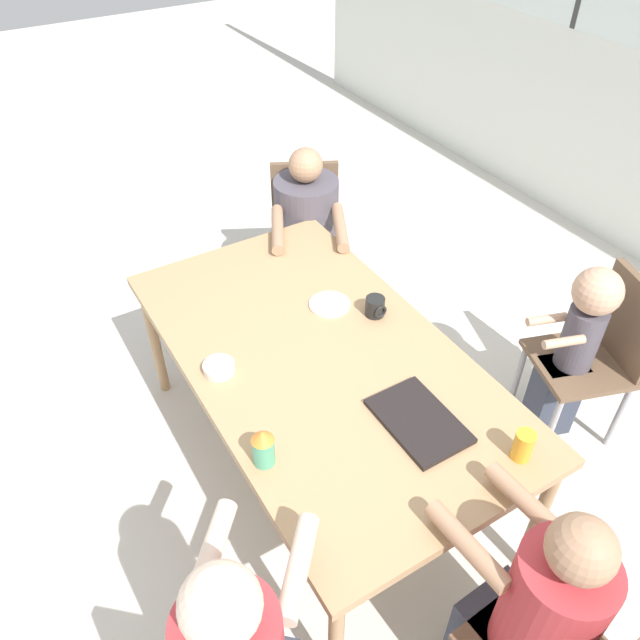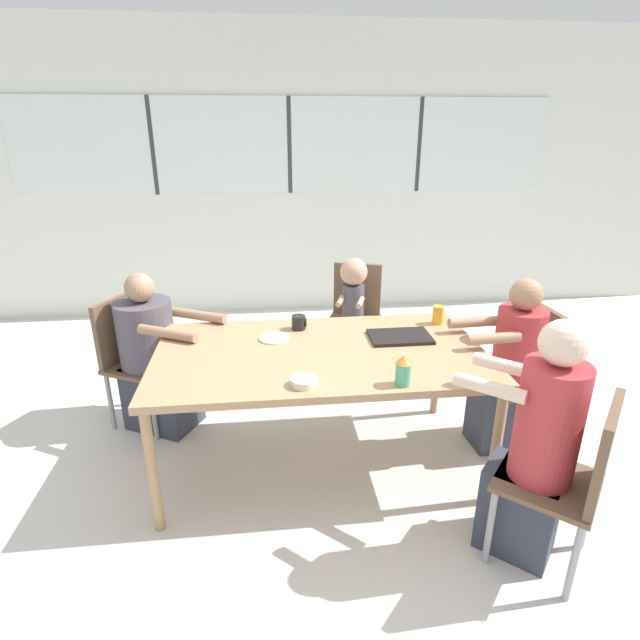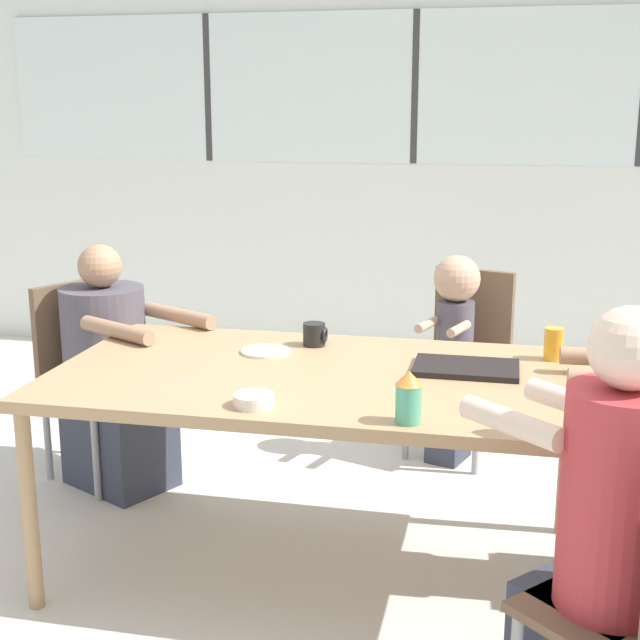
% 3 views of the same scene
% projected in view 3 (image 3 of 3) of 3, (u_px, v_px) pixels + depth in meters
% --- Properties ---
extents(ground_plane, '(16.00, 16.00, 0.00)m').
position_uv_depth(ground_plane, '(320.00, 566.00, 3.15)').
color(ground_plane, beige).
extents(wall_back_with_windows, '(8.40, 0.08, 2.80)m').
position_uv_depth(wall_back_with_windows, '(415.00, 133.00, 5.41)').
color(wall_back_with_windows, silver).
rests_on(wall_back_with_windows, ground_plane).
extents(dining_table, '(1.79, 1.00, 0.72)m').
position_uv_depth(dining_table, '(320.00, 387.00, 3.00)').
color(dining_table, tan).
rests_on(dining_table, ground_plane).
extents(chair_for_man_teal_shirt, '(0.54, 0.54, 0.85)m').
position_uv_depth(chair_for_man_teal_shirt, '(87.00, 363.00, 3.84)').
color(chair_for_man_teal_shirt, brown).
rests_on(chair_for_man_teal_shirt, ground_plane).
extents(chair_for_toddler, '(0.51, 0.51, 0.85)m').
position_uv_depth(chair_for_toddler, '(465.00, 346.00, 4.12)').
color(chair_for_toddler, brown).
rests_on(chair_for_toddler, ground_plane).
extents(person_woman_green_shirt, '(0.54, 0.52, 1.16)m').
position_uv_depth(person_woman_green_shirt, '(603.00, 558.00, 2.13)').
color(person_woman_green_shirt, '#333847').
rests_on(person_woman_green_shirt, ground_plane).
extents(person_man_teal_shirt, '(0.72, 0.59, 1.03)m').
position_uv_depth(person_man_teal_shirt, '(113.00, 382.00, 3.75)').
color(person_man_teal_shirt, '#333847').
rests_on(person_man_teal_shirt, ground_plane).
extents(person_toddler, '(0.27, 0.35, 0.94)m').
position_uv_depth(person_toddler, '(453.00, 352.00, 4.00)').
color(person_toddler, '#333847').
rests_on(person_toddler, ground_plane).
extents(food_tray_dark, '(0.35, 0.23, 0.02)m').
position_uv_depth(food_tray_dark, '(466.00, 368.00, 3.00)').
color(food_tray_dark, black).
rests_on(food_tray_dark, dining_table).
extents(coffee_mug, '(0.09, 0.08, 0.09)m').
position_uv_depth(coffee_mug, '(315.00, 334.00, 3.30)').
color(coffee_mug, black).
rests_on(coffee_mug, dining_table).
extents(sippy_cup, '(0.08, 0.08, 0.15)m').
position_uv_depth(sippy_cup, '(409.00, 396.00, 2.49)').
color(sippy_cup, '#4CA57F').
rests_on(sippy_cup, dining_table).
extents(juice_glass, '(0.07, 0.07, 0.11)m').
position_uv_depth(juice_glass, '(554.00, 344.00, 3.12)').
color(juice_glass, gold).
rests_on(juice_glass, dining_table).
extents(bowl_white_shallow, '(0.12, 0.12, 0.04)m').
position_uv_depth(bowl_white_shallow, '(254.00, 400.00, 2.64)').
color(bowl_white_shallow, silver).
rests_on(bowl_white_shallow, dining_table).
extents(plate_tortillas, '(0.18, 0.18, 0.01)m').
position_uv_depth(plate_tortillas, '(266.00, 351.00, 3.22)').
color(plate_tortillas, beige).
rests_on(plate_tortillas, dining_table).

